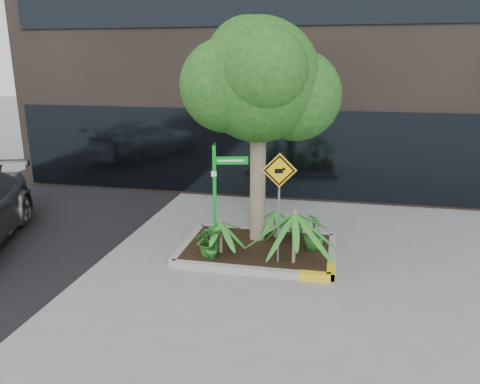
# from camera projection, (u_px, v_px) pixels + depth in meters

# --- Properties ---
(ground) EXTENTS (80.00, 80.00, 0.00)m
(ground) POSITION_uv_depth(u_px,v_px,m) (246.00, 257.00, 10.04)
(ground) COLOR gray
(ground) RESTS_ON ground
(planter) EXTENTS (3.35, 2.36, 0.15)m
(planter) POSITION_uv_depth(u_px,v_px,m) (259.00, 249.00, 10.22)
(planter) COLOR #9E9E99
(planter) RESTS_ON ground
(tree) EXTENTS (3.35, 2.97, 5.03)m
(tree) POSITION_uv_depth(u_px,v_px,m) (259.00, 80.00, 9.78)
(tree) COLOR tan
(tree) RESTS_ON ground
(palm_front) EXTENTS (1.26, 1.26, 1.40)m
(palm_front) POSITION_uv_depth(u_px,v_px,m) (295.00, 213.00, 9.15)
(palm_front) COLOR tan
(palm_front) RESTS_ON ground
(palm_left) EXTENTS (0.81, 0.81, 0.90)m
(palm_left) POSITION_uv_depth(u_px,v_px,m) (220.00, 222.00, 9.75)
(palm_left) COLOR tan
(palm_left) RESTS_ON ground
(palm_back) EXTENTS (0.77, 0.77, 0.86)m
(palm_back) POSITION_uv_depth(u_px,v_px,m) (276.00, 211.00, 10.61)
(palm_back) COLOR tan
(palm_back) RESTS_ON ground
(shrub_a) EXTENTS (0.77, 0.77, 0.63)m
(shrub_a) POSITION_uv_depth(u_px,v_px,m) (209.00, 241.00, 9.68)
(shrub_a) COLOR #225117
(shrub_a) RESTS_ON planter
(shrub_b) EXTENTS (0.48, 0.48, 0.77)m
(shrub_b) POSITION_uv_depth(u_px,v_px,m) (314.00, 232.00, 9.97)
(shrub_b) COLOR #23681F
(shrub_b) RESTS_ON planter
(shrub_c) EXTENTS (0.42, 0.42, 0.74)m
(shrub_c) POSITION_uv_depth(u_px,v_px,m) (212.00, 242.00, 9.50)
(shrub_c) COLOR #24762A
(shrub_c) RESTS_ON planter
(shrub_d) EXTENTS (0.54, 0.54, 0.70)m
(shrub_d) POSITION_uv_depth(u_px,v_px,m) (297.00, 227.00, 10.38)
(shrub_d) COLOR #1F5B1A
(shrub_d) RESTS_ON planter
(street_sign_post) EXTENTS (0.83, 0.72, 2.46)m
(street_sign_post) POSITION_uv_depth(u_px,v_px,m) (217.00, 191.00, 9.51)
(street_sign_post) COLOR #0D9822
(street_sign_post) RESTS_ON ground
(cattle_sign) EXTENTS (0.68, 0.22, 2.22)m
(cattle_sign) POSITION_uv_depth(u_px,v_px,m) (279.00, 189.00, 9.13)
(cattle_sign) COLOR slate
(cattle_sign) RESTS_ON ground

